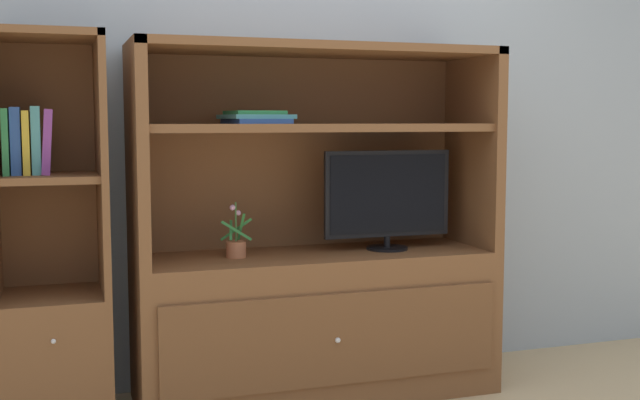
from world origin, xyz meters
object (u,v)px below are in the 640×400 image
potted_plant (236,247)px  bookshelf_tall (52,298)px  media_console (316,287)px  magazine_stack (256,118)px  tv_monitor (388,197)px  upright_book_row (26,142)px

potted_plant → bookshelf_tall: bearing=179.3°
media_console → magazine_stack: size_ratio=4.79×
bookshelf_tall → tv_monitor: bearing=-0.9°
upright_book_row → potted_plant: bearing=0.1°
magazine_stack → bookshelf_tall: bearing=179.2°
media_console → bookshelf_tall: bearing=179.8°
upright_book_row → media_console: bearing=0.3°
magazine_stack → media_console: bearing=1.5°
media_console → upright_book_row: bearing=-179.7°
potted_plant → bookshelf_tall: (-0.78, 0.01, -0.18)m
magazine_stack → bookshelf_tall: (-0.88, 0.01, -0.75)m
tv_monitor → upright_book_row: upright_book_row is taller
media_console → tv_monitor: (0.35, -0.02, 0.41)m
bookshelf_tall → upright_book_row: (-0.08, -0.01, 0.65)m
potted_plant → upright_book_row: (-0.86, -0.00, 0.47)m
magazine_stack → upright_book_row: (-0.95, 0.00, -0.10)m
bookshelf_tall → media_console: bearing=-0.2°
media_console → tv_monitor: bearing=-3.0°
media_console → tv_monitor: media_console is taller
tv_monitor → magazine_stack: (-0.63, 0.01, 0.37)m
media_console → magazine_stack: media_console is taller
media_console → magazine_stack: bearing=-178.5°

